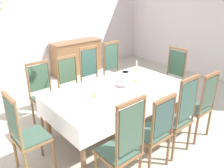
{
  "coord_description": "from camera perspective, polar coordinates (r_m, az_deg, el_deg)",
  "views": [
    {
      "loc": [
        -2.28,
        -2.71,
        2.25
      ],
      "look_at": [
        -0.02,
        -0.09,
        0.82
      ],
      "focal_mm": 37.4,
      "sensor_mm": 36.0,
      "label": 1
    }
  ],
  "objects": [
    {
      "name": "chair_north_d",
      "position": [
        4.98,
        0.66,
        3.26
      ],
      "size": [
        0.44,
        0.42,
        1.22
      ],
      "rotation": [
        0.0,
        0.0,
        3.14
      ],
      "color": "brown",
      "rests_on": "ground"
    },
    {
      "name": "chair_north_c",
      "position": [
        4.64,
        -4.7,
        1.68
      ],
      "size": [
        0.44,
        0.42,
        1.21
      ],
      "rotation": [
        0.0,
        0.0,
        3.14
      ],
      "color": "brown",
      "rests_on": "ground"
    },
    {
      "name": "right_wall",
      "position": [
        6.55,
        25.38,
        14.62
      ],
      "size": [
        0.08,
        6.02,
        3.19
      ],
      "primitive_type": "cube",
      "color": "silver",
      "rests_on": "ground"
    },
    {
      "name": "chair_south_c",
      "position": [
        3.39,
        15.74,
        -7.35
      ],
      "size": [
        0.44,
        0.42,
        1.21
      ],
      "color": "olive",
      "rests_on": "ground"
    },
    {
      "name": "chair_north_b",
      "position": [
        4.4,
        -9.86,
        -0.26
      ],
      "size": [
        0.44,
        0.42,
        1.11
      ],
      "rotation": [
        0.0,
        0.0,
        3.14
      ],
      "color": "brown",
      "rests_on": "ground"
    },
    {
      "name": "chair_head_west",
      "position": [
        3.13,
        -20.33,
        -11.23
      ],
      "size": [
        0.42,
        0.44,
        1.14
      ],
      "rotation": [
        0.0,
        0.0,
        -1.57
      ],
      "color": "brown",
      "rests_on": "ground"
    },
    {
      "name": "spoon_primary",
      "position": [
        3.83,
        10.74,
        -0.69
      ],
      "size": [
        0.04,
        0.18,
        0.01
      ],
      "rotation": [
        0.0,
        0.0,
        -0.15
      ],
      "color": "gold",
      "rests_on": "tablecloth"
    },
    {
      "name": "spoon_secondary",
      "position": [
        4.45,
        3.99,
        2.97
      ],
      "size": [
        0.06,
        0.17,
        0.01
      ],
      "rotation": [
        0.0,
        0.0,
        0.25
      ],
      "color": "gold",
      "rests_on": "tablecloth"
    },
    {
      "name": "soup_tureen",
      "position": [
        3.76,
        2.63,
        0.85
      ],
      "size": [
        0.25,
        0.25,
        0.21
      ],
      "color": "white",
      "rests_on": "tablecloth"
    },
    {
      "name": "sideboard",
      "position": [
        6.67,
        -8.52,
        6.52
      ],
      "size": [
        1.44,
        0.48,
        0.9
      ],
      "rotation": [
        0.0,
        0.0,
        3.14
      ],
      "color": "brown",
      "rests_on": "ground"
    },
    {
      "name": "chair_south_a",
      "position": [
        2.69,
        2.58,
        -14.85
      ],
      "size": [
        0.44,
        0.42,
        1.23
      ],
      "color": "brown",
      "rests_on": "ground"
    },
    {
      "name": "back_wall",
      "position": [
        6.23,
        -19.81,
        15.12
      ],
      "size": [
        7.22,
        0.08,
        3.19
      ],
      "primitive_type": "cube",
      "color": "silver",
      "rests_on": "ground"
    },
    {
      "name": "bowl_near_right",
      "position": [
        4.36,
        3.29,
        2.8
      ],
      "size": [
        0.15,
        0.15,
        0.04
      ],
      "color": "white",
      "rests_on": "tablecloth"
    },
    {
      "name": "chair_north_a",
      "position": [
        4.17,
        -16.36,
        -2.17
      ],
      "size": [
        0.44,
        0.42,
        1.11
      ],
      "rotation": [
        0.0,
        0.0,
        3.14
      ],
      "color": "brown",
      "rests_on": "ground"
    },
    {
      "name": "tablecloth",
      "position": [
        3.74,
        1.07,
        -2.06
      ],
      "size": [
        2.21,
        1.18,
        0.31
      ],
      "color": "white",
      "rests_on": "dining_table"
    },
    {
      "name": "chair_head_east",
      "position": [
        4.84,
        14.45,
        1.74
      ],
      "size": [
        0.42,
        0.44,
        1.17
      ],
      "rotation": [
        0.0,
        0.0,
        1.57
      ],
      "color": "brown",
      "rests_on": "ground"
    },
    {
      "name": "chair_south_b",
      "position": [
        3.06,
        10.18,
        -11.18
      ],
      "size": [
        0.44,
        0.42,
        1.08
      ],
      "color": "brown",
      "rests_on": "ground"
    },
    {
      "name": "candlestick_east",
      "position": [
        3.95,
        5.95,
        2.64
      ],
      "size": [
        0.07,
        0.07,
        0.37
      ],
      "color": "gold",
      "rests_on": "tablecloth"
    },
    {
      "name": "ground",
      "position": [
        4.21,
        -0.63,
        -10.23
      ],
      "size": [
        7.22,
        6.02,
        0.04
      ],
      "primitive_type": "cube",
      "color": "#B8B7A7"
    },
    {
      "name": "candlestick_west",
      "position": [
        3.4,
        -4.54,
        -0.91
      ],
      "size": [
        0.07,
        0.07,
        0.34
      ],
      "color": "gold",
      "rests_on": "tablecloth"
    },
    {
      "name": "bowl_near_left",
      "position": [
        3.72,
        9.89,
        -1.11
      ],
      "size": [
        0.17,
        0.17,
        0.03
      ],
      "color": "white",
      "rests_on": "tablecloth"
    },
    {
      "name": "chair_south_d",
      "position": [
        3.86,
        20.51,
        -4.69
      ],
      "size": [
        0.44,
        0.42,
        1.13
      ],
      "color": "brown",
      "rests_on": "ground"
    },
    {
      "name": "dining_table",
      "position": [
        3.75,
        1.07,
        -2.14
      ],
      "size": [
        2.19,
        1.16,
        0.76
      ],
      "color": "brown",
      "rests_on": "ground"
    }
  ]
}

